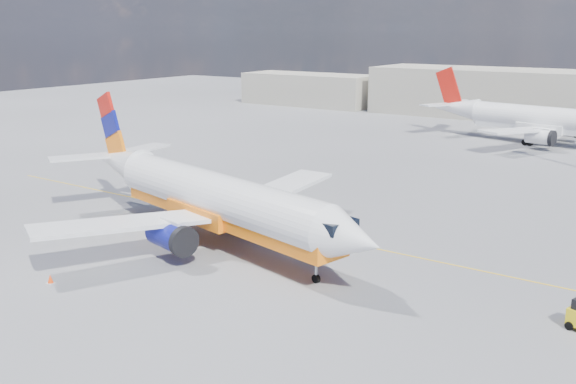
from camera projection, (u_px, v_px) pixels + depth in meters
The scene contains 6 objects.
ground at pixel (294, 248), 44.02m from camera, with size 240.00×240.00×0.00m, color #59595E.
taxi_line at pixel (318, 236), 46.42m from camera, with size 70.00×0.15×0.01m, color yellow.
terminal_annex at pixel (309, 89), 125.45m from camera, with size 26.00×10.00×6.00m, color beige.
main_jet at pixel (211, 197), 44.65m from camera, with size 31.75×24.36×9.58m.
second_jet at pixel (543, 120), 82.43m from camera, with size 31.11×24.24×9.40m.
traffic_cone at pixel (50, 279), 37.83m from camera, with size 0.40×0.40×0.55m.
Camera 1 is at (23.26, -34.60, 14.64)m, focal length 40.00 mm.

